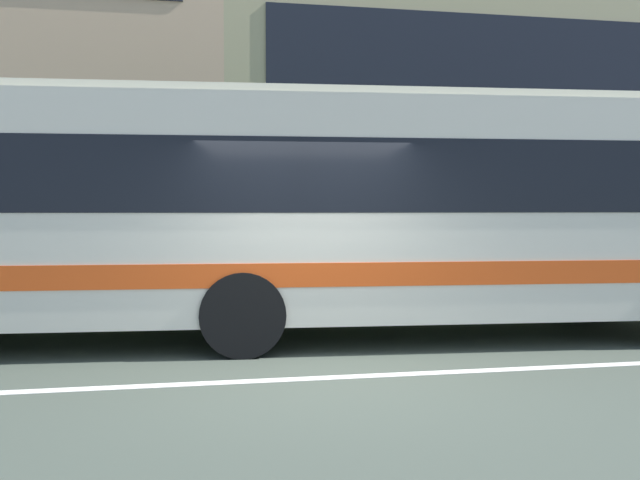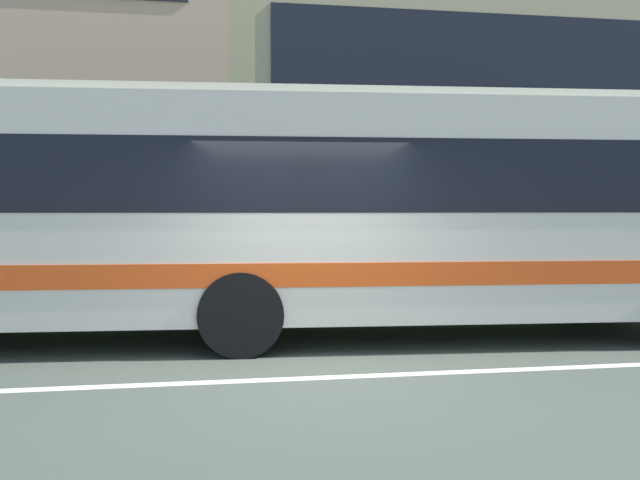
{
  "view_description": "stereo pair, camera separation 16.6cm",
  "coord_description": "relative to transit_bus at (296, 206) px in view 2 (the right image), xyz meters",
  "views": [
    {
      "loc": [
        -1.24,
        -6.74,
        1.73
      ],
      "look_at": [
        0.43,
        2.32,
        1.3
      ],
      "focal_mm": 38.12,
      "sensor_mm": 36.0,
      "label": 1
    },
    {
      "loc": [
        -1.07,
        -6.77,
        1.73
      ],
      "look_at": [
        0.43,
        2.32,
        1.3
      ],
      "focal_mm": 38.12,
      "sensor_mm": 36.0,
      "label": 2
    }
  ],
  "objects": [
    {
      "name": "ground_plane",
      "position": [
        -0.09,
        -2.26,
        -1.76
      ],
      "size": [
        160.0,
        160.0,
        0.0
      ],
      "primitive_type": "plane",
      "color": "#3E463C"
    },
    {
      "name": "apartment_block_right",
      "position": [
        11.18,
        11.01,
        2.96
      ],
      "size": [
        23.67,
        8.81,
        9.44
      ],
      "color": "tan",
      "rests_on": "ground_plane"
    },
    {
      "name": "transit_bus",
      "position": [
        0.0,
        0.0,
        0.0
      ],
      "size": [
        11.72,
        3.34,
        3.19
      ],
      "color": "beige",
      "rests_on": "ground_plane"
    },
    {
      "name": "hedge_row_far",
      "position": [
        -1.97,
        3.56,
        -1.36
      ],
      "size": [
        17.12,
        1.1,
        0.81
      ],
      "primitive_type": "cube",
      "color": "#2A6734",
      "rests_on": "ground_plane"
    },
    {
      "name": "lane_centre_line",
      "position": [
        -0.09,
        -2.26,
        -1.76
      ],
      "size": [
        60.0,
        0.16,
        0.01
      ],
      "primitive_type": "cube",
      "color": "silver",
      "rests_on": "ground_plane"
    }
  ]
}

